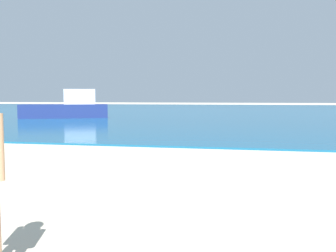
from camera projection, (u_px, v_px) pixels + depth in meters
The scene contains 2 objects.
water at pixel (231, 110), 39.46m from camera, with size 160.00×60.00×0.06m, color #14567F.
boat_near at pixel (68, 108), 24.57m from camera, with size 5.93×3.89×1.93m.
Camera 1 is at (1.00, 1.81, 1.44)m, focal length 38.88 mm.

